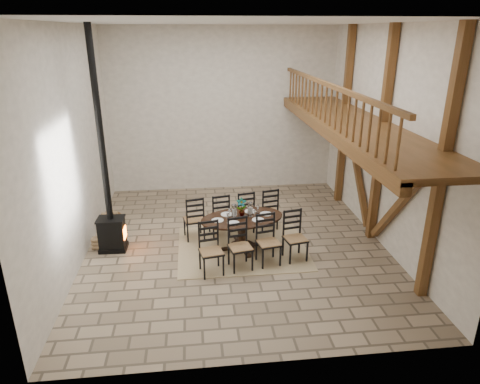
{
  "coord_description": "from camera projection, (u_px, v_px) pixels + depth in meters",
  "views": [
    {
      "loc": [
        -0.95,
        -9.2,
        4.85
      ],
      "look_at": [
        0.14,
        0.4,
        1.18
      ],
      "focal_mm": 32.0,
      "sensor_mm": 36.0,
      "label": 1
    }
  ],
  "objects": [
    {
      "name": "dining_table",
      "position": [
        242.0,
        233.0,
        10.01
      ],
      "size": [
        2.78,
        2.6,
        1.25
      ],
      "rotation": [
        0.0,
        0.0,
        0.2
      ],
      "color": "black",
      "rests_on": "ground"
    },
    {
      "name": "room_shell",
      "position": [
        289.0,
        119.0,
        9.42
      ],
      "size": [
        7.02,
        8.02,
        5.01
      ],
      "color": "white",
      "rests_on": "ground"
    },
    {
      "name": "rug",
      "position": [
        242.0,
        248.0,
        10.15
      ],
      "size": [
        3.0,
        2.5,
        0.02
      ],
      "primitive_type": "cube",
      "color": "tan",
      "rests_on": "ground"
    },
    {
      "name": "ground",
      "position": [
        236.0,
        243.0,
        10.37
      ],
      "size": [
        8.0,
        8.0,
        0.0
      ],
      "primitive_type": "plane",
      "color": "#9C8568",
      "rests_on": "ground"
    },
    {
      "name": "log_stack",
      "position": [
        99.0,
        243.0,
        10.07
      ],
      "size": [
        0.31,
        0.23,
        0.29
      ],
      "rotation": [
        0.0,
        0.0,
        -0.12
      ],
      "color": "tan",
      "rests_on": "ground"
    },
    {
      "name": "wood_stove",
      "position": [
        109.0,
        205.0,
        9.69
      ],
      "size": [
        0.64,
        0.5,
        5.0
      ],
      "rotation": [
        0.0,
        0.0,
        -0.03
      ],
      "color": "black",
      "rests_on": "ground"
    },
    {
      "name": "log_basket",
      "position": [
        111.0,
        221.0,
        11.13
      ],
      "size": [
        0.54,
        0.54,
        0.45
      ],
      "rotation": [
        0.0,
        0.0,
        0.36
      ],
      "color": "brown",
      "rests_on": "ground"
    }
  ]
}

